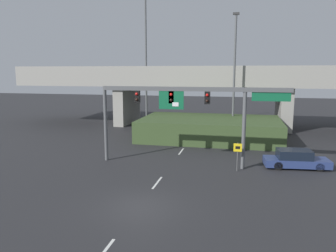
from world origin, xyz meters
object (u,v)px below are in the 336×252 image
highway_light_pole_near (234,72)px  highway_light_pole_far (146,61)px  signal_gantry (185,103)px  parked_sedan_near_right (296,159)px  speed_limit_sign (238,153)px

highway_light_pole_near → highway_light_pole_far: (-10.91, 2.06, 1.39)m
signal_gantry → highway_light_pole_near: bearing=76.2°
highway_light_pole_far → parked_sedan_near_right: (15.98, -14.30, -7.92)m
signal_gantry → highway_light_pole_near: size_ratio=1.06×
highway_light_pole_near → signal_gantry: bearing=-103.8°
signal_gantry → speed_limit_sign: signal_gantry is taller
highway_light_pole_far → parked_sedan_near_right: 22.86m
signal_gantry → speed_limit_sign: bearing=-10.3°
highway_light_pole_near → parked_sedan_near_right: bearing=-67.5°
speed_limit_sign → highway_light_pole_far: highway_light_pole_far is taller
signal_gantry → highway_light_pole_far: 17.60m
highway_light_pole_far → highway_light_pole_near: bearing=-10.7°
parked_sedan_near_right → highway_light_pole_far: bearing=132.6°
highway_light_pole_near → highway_light_pole_far: bearing=169.3°
signal_gantry → speed_limit_sign: size_ratio=6.74×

